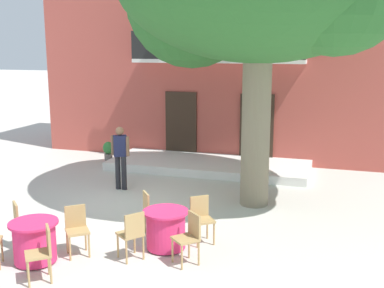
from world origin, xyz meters
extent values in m
plane|color=beige|center=(0.00, 0.00, 0.00)|extent=(120.00, 120.00, 0.00)
cube|color=#B24C42|center=(0.85, 7.00, 3.75)|extent=(13.00, 4.00, 7.50)
cube|color=#332319|center=(-0.45, 4.97, 1.15)|extent=(1.10, 0.08, 2.30)
cube|color=#332319|center=(2.15, 4.97, 1.15)|extent=(1.10, 0.08, 2.30)
cube|color=silver|center=(-1.35, 4.96, 4.65)|extent=(1.10, 0.08, 1.90)
cube|color=black|center=(-1.35, 4.93, 4.65)|extent=(0.84, 0.04, 1.60)
cube|color=silver|center=(0.85, 4.96, 4.65)|extent=(1.10, 0.08, 1.90)
cube|color=black|center=(0.85, 4.93, 4.65)|extent=(0.84, 0.04, 1.60)
cube|color=silver|center=(3.05, 4.96, 4.65)|extent=(1.10, 0.08, 1.90)
cube|color=black|center=(3.05, 4.93, 4.65)|extent=(0.84, 0.04, 1.60)
cube|color=silver|center=(0.85, 4.67, 3.34)|extent=(5.60, 0.65, 0.12)
cube|color=black|center=(0.85, 4.38, 3.85)|extent=(5.60, 0.06, 0.90)
cylinder|color=#B2B2B7|center=(-0.35, 4.50, 4.75)|extent=(0.04, 0.95, 1.33)
cube|color=yellow|center=(-0.35, 4.05, 5.05)|extent=(0.60, 0.29, 0.38)
cylinder|color=#B2B2B7|center=(2.05, 4.50, 4.75)|extent=(0.04, 0.95, 1.33)
cube|color=red|center=(2.05, 4.05, 5.05)|extent=(0.60, 0.29, 0.38)
cylinder|color=#995638|center=(-1.45, 4.70, 3.54)|extent=(0.32, 0.32, 0.29)
ellipsoid|color=#2D7533|center=(-1.45, 4.70, 3.87)|extent=(0.42, 0.42, 0.37)
cylinder|color=#47423D|center=(0.85, 4.70, 3.52)|extent=(0.29, 0.29, 0.25)
ellipsoid|color=#4C8E38|center=(0.85, 4.70, 3.80)|extent=(0.38, 0.38, 0.29)
cylinder|color=#47423D|center=(3.15, 4.70, 3.53)|extent=(0.29, 0.29, 0.26)
ellipsoid|color=#2D7533|center=(3.15, 4.70, 3.80)|extent=(0.38, 0.38, 0.28)
cube|color=silver|center=(0.85, 3.83, 0.12)|extent=(6.22, 2.34, 0.25)
cylinder|color=#7F755B|center=(2.82, 0.88, 1.78)|extent=(0.68, 0.68, 3.57)
sphere|color=#286028|center=(0.97, 1.72, 4.91)|extent=(3.37, 3.37, 3.37)
cylinder|color=#E52D66|center=(1.70, -2.24, 0.37)|extent=(0.74, 0.74, 0.68)
cylinder|color=#E52D66|center=(1.70, -2.24, 0.74)|extent=(0.86, 0.86, 0.04)
cylinder|color=#2D2823|center=(1.70, -2.24, 0.01)|extent=(0.44, 0.44, 0.03)
cylinder|color=tan|center=(1.00, -2.86, 0.23)|extent=(0.04, 0.04, 0.45)
cylinder|color=tan|center=(1.21, -2.59, 0.23)|extent=(0.04, 0.04, 0.45)
cylinder|color=tan|center=(1.27, -3.07, 0.23)|extent=(0.04, 0.04, 0.45)
cylinder|color=tan|center=(1.48, -2.80, 0.23)|extent=(0.04, 0.04, 0.45)
cube|color=tan|center=(1.24, -2.83, 0.47)|extent=(0.56, 0.56, 0.04)
cube|color=tan|center=(1.38, -2.94, 0.70)|extent=(0.26, 0.33, 0.42)
cylinder|color=tan|center=(2.27, -2.98, 0.23)|extent=(0.04, 0.04, 0.45)
cylinder|color=tan|center=(2.02, -2.75, 0.23)|extent=(0.04, 0.04, 0.45)
cylinder|color=tan|center=(2.50, -2.73, 0.23)|extent=(0.04, 0.04, 0.45)
cylinder|color=tan|center=(2.24, -2.50, 0.23)|extent=(0.04, 0.04, 0.45)
cube|color=tan|center=(2.26, -2.74, 0.47)|extent=(0.56, 0.56, 0.04)
cube|color=tan|center=(2.38, -2.60, 0.70)|extent=(0.31, 0.28, 0.42)
cylinder|color=tan|center=(2.53, -1.80, 0.23)|extent=(0.04, 0.04, 0.45)
cylinder|color=tan|center=(2.26, -2.01, 0.23)|extent=(0.04, 0.04, 0.45)
cylinder|color=tan|center=(2.32, -1.53, 0.23)|extent=(0.04, 0.04, 0.45)
cylinder|color=tan|center=(2.05, -1.74, 0.23)|extent=(0.04, 0.04, 0.45)
cube|color=tan|center=(2.29, -1.77, 0.47)|extent=(0.56, 0.56, 0.04)
cube|color=tan|center=(2.18, -1.63, 0.70)|extent=(0.32, 0.27, 0.42)
cylinder|color=tan|center=(1.27, -1.40, 0.23)|extent=(0.04, 0.04, 0.45)
cylinder|color=tan|center=(1.48, -1.67, 0.23)|extent=(0.04, 0.04, 0.45)
cylinder|color=tan|center=(1.00, -1.61, 0.23)|extent=(0.04, 0.04, 0.45)
cylinder|color=tan|center=(1.21, -1.88, 0.23)|extent=(0.04, 0.04, 0.45)
cube|color=tan|center=(1.24, -1.64, 0.47)|extent=(0.56, 0.56, 0.04)
cube|color=tan|center=(1.10, -1.75, 0.70)|extent=(0.26, 0.32, 0.42)
cylinder|color=#E52D66|center=(-0.31, -3.48, 0.37)|extent=(0.74, 0.74, 0.68)
cylinder|color=#E52D66|center=(-0.31, -3.48, 0.74)|extent=(0.86, 0.86, 0.04)
cylinder|color=#2D2823|center=(-0.31, -3.48, 0.01)|extent=(0.44, 0.44, 0.03)
cylinder|color=tan|center=(-0.89, -3.64, 0.23)|extent=(0.04, 0.04, 0.45)
cylinder|color=tan|center=(0.15, -4.30, 0.23)|extent=(0.04, 0.04, 0.45)
cylinder|color=tan|center=(-0.07, -4.04, 0.23)|extent=(0.04, 0.04, 0.45)
cylinder|color=tan|center=(0.41, -4.08, 0.23)|extent=(0.04, 0.04, 0.45)
cylinder|color=tan|center=(0.19, -3.82, 0.23)|extent=(0.04, 0.04, 0.45)
cube|color=tan|center=(0.17, -4.06, 0.47)|extent=(0.56, 0.56, 0.04)
cube|color=tan|center=(0.31, -3.94, 0.70)|extent=(0.27, 0.32, 0.42)
cylinder|color=tan|center=(0.51, -3.02, 0.23)|extent=(0.04, 0.04, 0.45)
cylinder|color=tan|center=(0.24, -3.24, 0.23)|extent=(0.04, 0.04, 0.45)
cylinder|color=tan|center=(0.29, -2.76, 0.23)|extent=(0.04, 0.04, 0.45)
cylinder|color=tan|center=(0.03, -2.98, 0.23)|extent=(0.04, 0.04, 0.45)
cube|color=tan|center=(0.27, -3.00, 0.47)|extent=(0.56, 0.56, 0.04)
cube|color=tan|center=(0.15, -2.86, 0.70)|extent=(0.32, 0.27, 0.42)
cylinder|color=tan|center=(-0.86, -2.72, 0.23)|extent=(0.04, 0.04, 0.45)
cylinder|color=tan|center=(-0.61, -2.96, 0.23)|extent=(0.04, 0.04, 0.45)
cylinder|color=tan|center=(-1.09, -2.97, 0.23)|extent=(0.04, 0.04, 0.45)
cylinder|color=tan|center=(-0.85, -3.21, 0.23)|extent=(0.04, 0.04, 0.45)
cube|color=tan|center=(-0.85, -2.97, 0.47)|extent=(0.57, 0.57, 0.04)
cube|color=tan|center=(-0.98, -3.10, 0.70)|extent=(0.30, 0.29, 0.42)
cylinder|color=slate|center=(-2.61, 3.74, 0.14)|extent=(0.27, 0.27, 0.27)
ellipsoid|color=#38843D|center=(-2.61, 3.74, 0.48)|extent=(0.35, 0.35, 0.41)
cylinder|color=#232328|center=(-0.91, 1.02, 0.46)|extent=(0.14, 0.14, 0.92)
cylinder|color=#232328|center=(-0.73, 1.02, 0.46)|extent=(0.14, 0.14, 0.92)
cube|color=#1E2347|center=(-0.82, 1.02, 1.20)|extent=(0.40, 0.37, 0.56)
sphere|color=brown|center=(-0.82, 1.02, 1.60)|extent=(0.22, 0.22, 0.22)
cylinder|color=brown|center=(-1.04, 1.02, 1.20)|extent=(0.09, 0.09, 0.52)
cylinder|color=brown|center=(-0.60, 1.02, 1.20)|extent=(0.09, 0.09, 0.52)
camera|label=1|loc=(4.71, -10.11, 3.75)|focal=44.16mm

